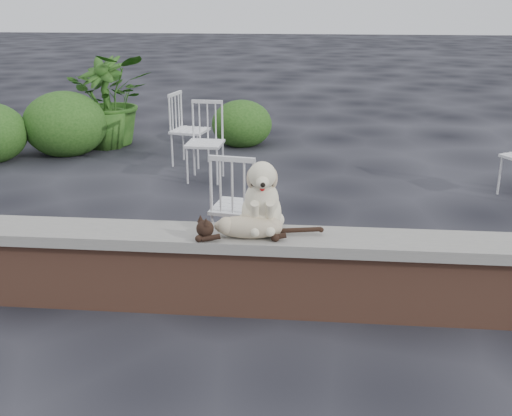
# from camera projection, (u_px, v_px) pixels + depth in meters

# --- Properties ---
(ground) EXTENTS (60.00, 60.00, 0.00)m
(ground) POSITION_uv_depth(u_px,v_px,m) (257.00, 308.00, 4.45)
(ground) COLOR black
(ground) RESTS_ON ground
(brick_wall) EXTENTS (6.00, 0.30, 0.50)m
(brick_wall) POSITION_uv_depth(u_px,v_px,m) (257.00, 277.00, 4.37)
(brick_wall) COLOR brown
(brick_wall) RESTS_ON ground
(capstone) EXTENTS (6.20, 0.40, 0.08)m
(capstone) POSITION_uv_depth(u_px,v_px,m) (257.00, 239.00, 4.27)
(capstone) COLOR slate
(capstone) RESTS_ON brick_wall
(dog) EXTENTS (0.40, 0.50, 0.54)m
(dog) POSITION_uv_depth(u_px,v_px,m) (262.00, 194.00, 4.24)
(dog) COLOR beige
(dog) RESTS_ON capstone
(cat) EXTENTS (1.06, 0.37, 0.18)m
(cat) POSITION_uv_depth(u_px,v_px,m) (248.00, 226.00, 4.16)
(cat) COLOR #C2AE8A
(cat) RESTS_ON capstone
(chair_b) EXTENTS (0.58, 0.58, 0.94)m
(chair_b) POSITION_uv_depth(u_px,v_px,m) (205.00, 142.00, 7.31)
(chair_b) COLOR white
(chair_b) RESTS_ON ground
(chair_c) EXTENTS (0.64, 0.64, 0.94)m
(chair_c) POSITION_uv_depth(u_px,v_px,m) (239.00, 205.00, 5.16)
(chair_c) COLOR white
(chair_c) RESTS_ON ground
(chair_e) EXTENTS (0.66, 0.66, 0.94)m
(chair_e) POSITION_uv_depth(u_px,v_px,m) (190.00, 129.00, 7.98)
(chair_e) COLOR white
(chair_e) RESTS_ON ground
(potted_plant_a) EXTENTS (1.35, 1.21, 1.34)m
(potted_plant_a) POSITION_uv_depth(u_px,v_px,m) (114.00, 99.00, 9.01)
(potted_plant_a) COLOR #1B4614
(potted_plant_a) RESTS_ON ground
(potted_plant_b) EXTENTS (0.95, 0.95, 1.30)m
(potted_plant_b) POSITION_uv_depth(u_px,v_px,m) (104.00, 103.00, 8.84)
(potted_plant_b) COLOR #1B4614
(potted_plant_b) RESTS_ON ground
(shrubbery) EXTENTS (4.26, 2.07, 0.92)m
(shrubbery) POSITION_uv_depth(u_px,v_px,m) (79.00, 127.00, 8.55)
(shrubbery) COLOR #1B4614
(shrubbery) RESTS_ON ground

